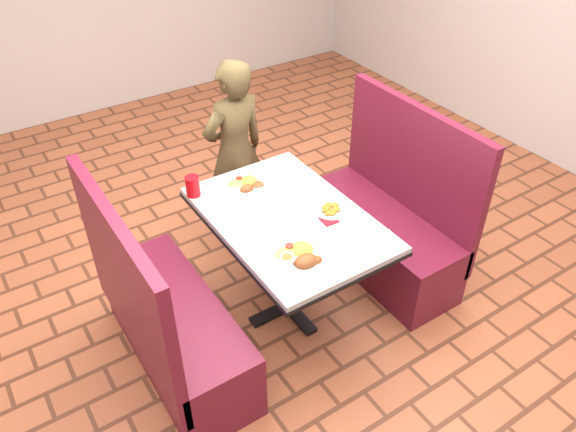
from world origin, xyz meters
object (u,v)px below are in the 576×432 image
object	(u,v)px
booth_bench_left	(168,324)
red_tumbler	(193,186)
plantain_plate	(331,209)
near_dinner_plate	(300,254)
booth_bench_right	(386,226)
diner_person	(235,152)
dining_table	(288,229)
far_dinner_plate	(247,183)

from	to	relation	value
booth_bench_left	red_tumbler	bearing A→B (deg)	48.23
plantain_plate	near_dinner_plate	bearing A→B (deg)	-147.05
booth_bench_right	diner_person	size ratio (longest dim) A/B	0.89
near_dinner_plate	red_tumbler	world-z (taller)	red_tumbler
booth_bench_left	red_tumbler	xyz separation A→B (m)	(0.44, 0.49, 0.48)
dining_table	diner_person	size ratio (longest dim) A/B	0.90
booth_bench_right	far_dinner_plate	bearing A→B (deg)	155.00
dining_table	booth_bench_left	distance (m)	0.86
booth_bench_right	red_tumbler	distance (m)	1.35
booth_bench_left	dining_table	bearing A→B (deg)	0.00
diner_person	far_dinner_plate	size ratio (longest dim) A/B	5.10
near_dinner_plate	far_dinner_plate	bearing A→B (deg)	81.92
near_dinner_plate	red_tumbler	distance (m)	0.86
dining_table	booth_bench_right	xyz separation A→B (m)	(0.80, 0.00, -0.32)
booth_bench_right	diner_person	bearing A→B (deg)	125.23
far_dinner_plate	booth_bench_right	bearing A→B (deg)	-25.00
booth_bench_left	plantain_plate	distance (m)	1.12
near_dinner_plate	plantain_plate	distance (m)	0.46
diner_person	plantain_plate	distance (m)	1.02
diner_person	near_dinner_plate	world-z (taller)	diner_person
booth_bench_right	diner_person	world-z (taller)	diner_person
plantain_plate	booth_bench_right	bearing A→B (deg)	9.68
diner_person	red_tumbler	bearing A→B (deg)	33.55
booth_bench_right	far_dinner_plate	xyz separation A→B (m)	(-0.84, 0.39, 0.44)
booth_bench_right	diner_person	xyz separation A→B (m)	(-0.64, 0.91, 0.35)
booth_bench_left	diner_person	world-z (taller)	diner_person
near_dinner_plate	plantain_plate	size ratio (longest dim) A/B	1.55
booth_bench_left	far_dinner_plate	distance (m)	0.96
dining_table	plantain_plate	size ratio (longest dim) A/B	6.22
red_tumbler	booth_bench_left	bearing A→B (deg)	-131.77
far_dinner_plate	plantain_plate	xyz separation A→B (m)	(0.28, -0.49, -0.01)
diner_person	far_dinner_plate	bearing A→B (deg)	63.18
diner_person	far_dinner_plate	distance (m)	0.56
far_dinner_plate	plantain_plate	bearing A→B (deg)	-60.21
dining_table	red_tumbler	size ratio (longest dim) A/B	9.51
booth_bench_left	plantain_plate	xyz separation A→B (m)	(1.03, -0.10, 0.43)
diner_person	near_dinner_plate	xyz separation A→B (m)	(-0.30, -1.26, 0.11)
red_tumbler	booth_bench_right	bearing A→B (deg)	-22.96
booth_bench_left	booth_bench_right	world-z (taller)	same
dining_table	booth_bench_left	world-z (taller)	booth_bench_left
booth_bench_left	plantain_plate	size ratio (longest dim) A/B	6.16
booth_bench_right	plantain_plate	bearing A→B (deg)	-170.32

